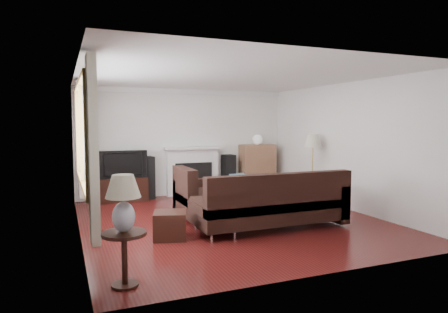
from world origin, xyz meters
name	(u,v)px	position (x,y,z in m)	size (l,w,h in m)	color
room	(231,149)	(0.00, 0.00, 1.25)	(5.10, 5.60, 2.54)	#521412
window	(81,134)	(-2.45, -0.20, 1.55)	(0.12, 2.74, 1.54)	olive
curtain_near	(93,150)	(-2.40, -1.72, 1.40)	(0.10, 0.35, 2.10)	white
curtain_far	(81,140)	(-2.40, 1.32, 1.40)	(0.10, 0.35, 2.10)	white
fireplace	(193,171)	(0.15, 2.64, 0.57)	(1.40, 0.26, 1.15)	white
tv_stand	(123,189)	(-1.51, 2.49, 0.26)	(1.04, 0.47, 0.52)	black
television	(122,164)	(-1.51, 2.49, 0.82)	(1.04, 0.14, 0.60)	black
speaker_left	(147,178)	(-0.96, 2.54, 0.48)	(0.27, 0.32, 0.96)	black
speaker_right	(229,174)	(1.04, 2.55, 0.47)	(0.26, 0.31, 0.94)	black
bookshelf	(257,168)	(1.80, 2.52, 0.59)	(0.85, 0.41, 1.17)	#926344
globe_lamp	(257,140)	(1.80, 2.52, 1.30)	(0.25, 0.25, 0.25)	white
sectional_sofa	(270,201)	(0.38, -0.72, 0.44)	(2.70, 1.97, 0.87)	black
coffee_table	(234,198)	(0.39, 0.70, 0.24)	(1.21, 0.66, 0.47)	#956E47
footstool	(170,225)	(-1.27, -0.71, 0.20)	(0.47, 0.47, 0.40)	black
floor_lamp	(312,169)	(2.22, 0.74, 0.74)	(0.38, 0.38, 1.47)	gold
side_table	(125,259)	(-2.15, -2.23, 0.29)	(0.46, 0.46, 0.58)	black
table_lamp	(123,204)	(-2.15, -2.23, 0.87)	(0.36, 0.36, 0.59)	silver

